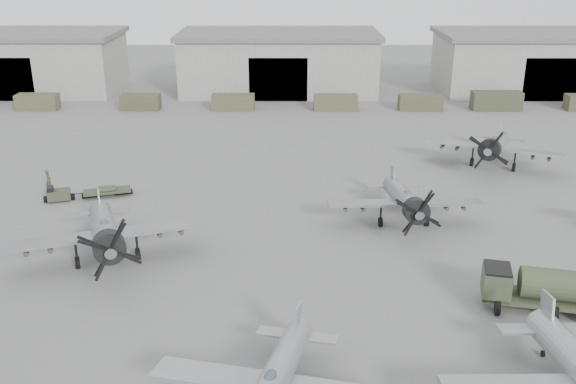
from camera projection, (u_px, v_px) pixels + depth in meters
name	position (u px, v px, depth m)	size (l,w,h in m)	color
ground	(263.00, 309.00, 38.23)	(220.00, 220.00, 0.00)	#5C5C5A
hangar_left	(22.00, 61.00, 94.61)	(29.00, 14.80, 8.70)	#A5A59A
hangar_center	(279.00, 61.00, 94.51)	(29.00, 14.80, 8.70)	#A5A59A
hangar_right	(536.00, 62.00, 94.41)	(29.00, 14.80, 8.70)	#A5A59A
support_truck_1	(38.00, 102.00, 84.62)	(5.39, 2.20, 2.07)	#4A4930
support_truck_2	(141.00, 102.00, 84.59)	(5.10, 2.20, 2.05)	#42412B
support_truck_3	(233.00, 102.00, 84.56)	(5.57, 2.20, 2.04)	#474A30
support_truck_4	(336.00, 102.00, 84.53)	(5.75, 2.20, 1.99)	#4B4931
support_truck_5	(420.00, 102.00, 84.50)	(5.69, 2.20, 2.00)	#43452D
support_truck_6	(496.00, 101.00, 84.39)	(6.48, 2.20, 2.45)	#3A4029
aircraft_near_1	(274.00, 383.00, 28.42)	(11.67, 10.50, 4.64)	#999DA2
aircraft_mid_1	(105.00, 232.00, 42.81)	(13.16, 11.86, 5.29)	gray
aircraft_mid_2	(405.00, 200.00, 48.74)	(11.91, 10.72, 4.77)	gray
aircraft_far_1	(495.00, 145.00, 61.52)	(12.79, 11.59, 5.23)	#9D9FA6
fuel_tanker	(542.00, 287.00, 37.67)	(7.28, 3.74, 2.68)	#3A422B
tug_trailer	(77.00, 193.00, 54.73)	(6.94, 3.23, 1.38)	#363D28
ground_crew	(49.00, 180.00, 56.47)	(0.71, 0.47, 1.95)	#3E422B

